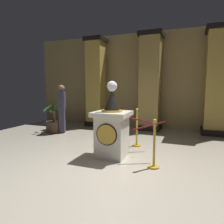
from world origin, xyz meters
TOP-DOWN VIEW (x-y plane):
  - ground_plane at (0.00, 0.00)m, footprint 10.41×10.41m
  - back_wall at (0.00, 4.43)m, footprint 10.41×0.16m
  - pedestal_clock at (-0.23, 0.48)m, footprint 0.81×0.81m
  - stanchion_near at (0.80, 0.17)m, footprint 0.24×0.24m
  - stanchion_far at (0.10, 1.53)m, footprint 0.24×0.24m
  - velvet_rope at (0.45, 0.85)m, footprint 1.06×1.07m
  - column_left at (-2.26, 3.89)m, footprint 0.78×0.78m
  - column_right at (2.26, 3.89)m, footprint 0.90×0.90m
  - column_centre_rear at (0.00, 3.89)m, footprint 0.88×0.88m
  - potted_palm_left at (-3.14, 2.18)m, footprint 0.80×0.74m
  - bystander_guest at (-2.80, 2.20)m, footprint 0.35×0.42m

SIDE VIEW (x-z plane):
  - ground_plane at x=0.00m, z-range 0.00..0.00m
  - potted_palm_left at x=-3.14m, z-range -0.23..0.85m
  - stanchion_near at x=0.80m, z-range -0.15..0.85m
  - stanchion_far at x=0.10m, z-range -0.16..0.90m
  - pedestal_clock at x=-0.23m, z-range -0.21..1.56m
  - velvet_rope at x=0.45m, z-range 0.68..0.90m
  - bystander_guest at x=-2.80m, z-range 0.06..1.76m
  - column_right at x=2.26m, z-range -0.01..3.60m
  - column_left at x=-2.26m, z-range -0.01..3.60m
  - column_centre_rear at x=0.00m, z-range -0.01..3.60m
  - back_wall at x=0.00m, z-range 0.00..3.76m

